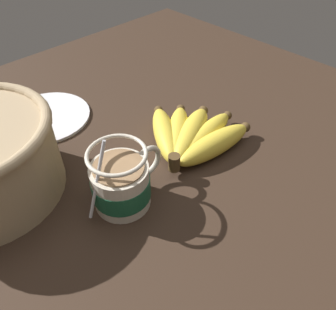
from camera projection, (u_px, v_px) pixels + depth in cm
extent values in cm
cube|color=#332319|center=(164.00, 178.00, 57.29)|extent=(114.86, 114.86, 2.58)
cylinder|color=beige|center=(121.00, 185.00, 49.29)|extent=(8.74, 8.74, 7.53)
cylinder|color=#195638|center=(121.00, 186.00, 49.44)|extent=(8.94, 8.94, 3.55)
torus|color=beige|center=(147.00, 162.00, 51.16)|extent=(5.77, 0.90, 5.77)
cylinder|color=#997551|center=(118.00, 167.00, 46.67)|extent=(7.54, 7.54, 0.40)
torus|color=beige|center=(116.00, 154.00, 44.96)|extent=(8.74, 8.74, 0.60)
cylinder|color=silver|center=(97.00, 181.00, 44.81)|extent=(4.89, 0.50, 12.21)
ellipsoid|color=silver|center=(115.00, 200.00, 50.05)|extent=(3.00, 2.00, 0.80)
cylinder|color=#4C381E|center=(174.00, 163.00, 54.00)|extent=(2.00, 2.00, 3.00)
ellipsoid|color=gold|center=(214.00, 144.00, 58.71)|extent=(16.78, 6.21, 4.23)
sphere|color=#4C381E|center=(245.00, 127.00, 62.37)|extent=(1.90, 1.90, 1.90)
ellipsoid|color=gold|center=(205.00, 138.00, 60.37)|extent=(17.64, 6.44, 3.89)
sphere|color=#4C381E|center=(228.00, 115.00, 65.44)|extent=(1.75, 1.75, 1.75)
ellipsoid|color=gold|center=(191.00, 134.00, 60.70)|extent=(16.43, 10.63, 4.43)
sphere|color=#4C381E|center=(203.00, 111.00, 66.18)|extent=(1.99, 1.99, 1.99)
ellipsoid|color=gold|center=(178.00, 133.00, 61.25)|extent=(14.76, 13.27, 3.94)
sphere|color=#4C381E|center=(181.00, 109.00, 67.08)|extent=(1.77, 1.77, 1.77)
ellipsoid|color=gold|center=(165.00, 134.00, 61.01)|extent=(12.12, 15.15, 4.02)
sphere|color=#4C381E|center=(158.00, 110.00, 66.64)|extent=(1.81, 1.81, 1.81)
cylinder|color=white|center=(46.00, 117.00, 67.87)|extent=(17.94, 17.94, 0.60)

